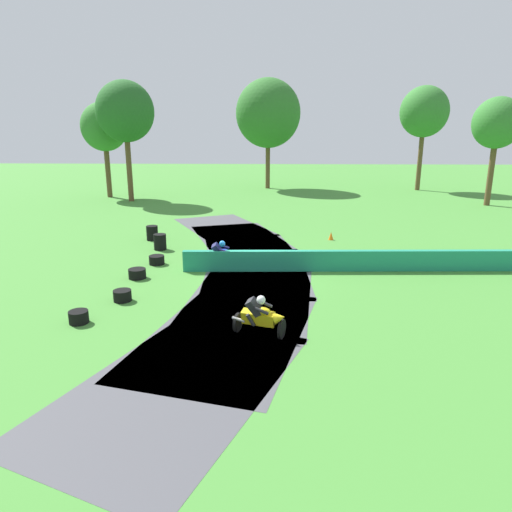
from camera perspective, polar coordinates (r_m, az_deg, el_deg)
ground_plane at (r=20.18m, az=0.08°, el=-1.82°), size 120.00×120.00×0.00m
track_asphalt at (r=20.20m, az=-2.50°, el=-1.81°), size 8.38×26.99×0.01m
safety_barrier at (r=20.68m, az=13.75°, el=-0.55°), size 16.12×0.92×0.90m
motorcycle_lead_yellow at (r=13.80m, az=0.57°, el=-7.41°), size 1.68×1.17×1.43m
motorcycle_chase_blue at (r=20.28m, az=-4.24°, el=0.09°), size 1.69×0.88×1.42m
tire_stack_near at (r=15.93m, az=-20.93°, el=-7.00°), size 0.62×0.62×0.40m
tire_stack_mid_a at (r=17.37m, az=-16.07°, el=-4.68°), size 0.64×0.64×0.40m
tire_stack_mid_b at (r=19.76m, az=-14.37°, el=-2.10°), size 0.71×0.71×0.40m
tire_stack_far at (r=21.57m, az=-12.09°, el=-0.47°), size 0.69×0.69×0.40m
tire_stack_extra_a at (r=24.06m, az=-11.69°, el=1.71°), size 0.63×0.63×0.80m
tire_stack_extra_b at (r=26.19m, az=-12.62°, el=2.77°), size 0.63×0.63×0.80m
traffic_cone at (r=26.00m, az=9.18°, el=2.45°), size 0.28×0.28×0.44m
tree_far_left at (r=41.13m, az=27.50°, el=14.20°), size 3.68×3.68×8.26m
tree_far_right at (r=47.47m, az=1.50°, el=17.09°), size 6.31×6.31×10.62m
tree_mid_rise at (r=43.28m, az=-18.12°, el=14.79°), size 3.94×3.94×8.11m
tree_behind_barrier at (r=40.35m, az=-15.76°, el=16.65°), size 4.62×4.62×9.65m
tree_distant at (r=48.75m, az=19.95°, el=16.26°), size 4.53×4.53×9.80m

